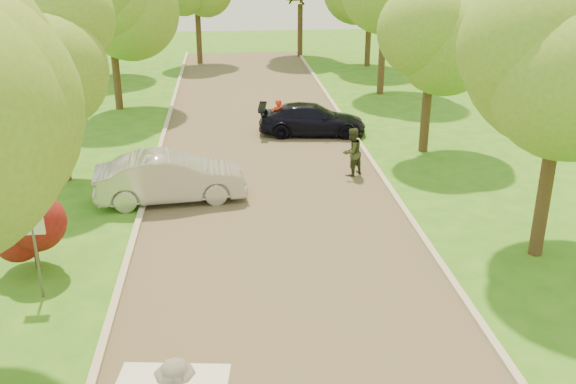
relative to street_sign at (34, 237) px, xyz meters
name	(u,v)px	position (x,y,z in m)	size (l,w,h in m)	color
road	(274,218)	(5.80, 4.00, -1.56)	(8.00, 60.00, 0.01)	#4C4438
curb_left	(138,222)	(1.75, 4.00, -1.50)	(0.18, 60.00, 0.12)	#B2AD9E
curb_right	(405,211)	(9.85, 4.00, -1.50)	(0.18, 60.00, 0.12)	#B2AD9E
street_sign	(34,237)	(0.00, 0.00, 0.00)	(0.55, 0.06, 2.17)	#59595E
red_shrub	(32,229)	(-0.50, 1.50, -0.47)	(1.70, 1.70, 1.95)	#382619
tree_l_midb	(54,47)	(-1.01, 8.00, 3.02)	(4.30, 4.20, 6.62)	#382619
tree_r_midb	(438,25)	(12.40, 10.00, 3.32)	(4.51, 4.40, 7.01)	#382619
silver_sedan	(171,177)	(2.62, 5.76, -0.78)	(1.66, 4.76, 1.57)	#AFAFB4
dark_sedan	(312,119)	(8.10, 12.70, -0.90)	(1.85, 4.56, 1.32)	black
person_striped	(278,117)	(6.64, 12.76, -0.78)	(0.57, 0.37, 1.57)	red
person_olive	(352,152)	(8.82, 7.50, -0.69)	(0.85, 0.66, 1.74)	#303821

